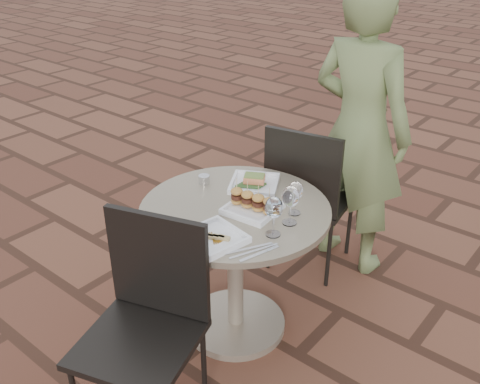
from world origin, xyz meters
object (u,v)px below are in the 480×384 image
Objects in this scene: cafe_table at (235,251)px; chair_far at (307,189)px; chair_near at (148,309)px; plate_salmon at (254,183)px; plate_sliders at (253,204)px; diner at (359,131)px; plate_tuna at (213,238)px.

chair_far reaches higher than cafe_table.
chair_near reaches higher than plate_salmon.
cafe_table is 0.30m from plate_sliders.
chair_far is at bearing 74.86° from chair_near.
diner reaches higher than chair_far.
chair_near is 1.59m from diner.
cafe_table is at bearing -164.60° from plate_sliders.
chair_near is (0.06, -0.61, 0.07)m from cafe_table.
plate_salmon is (-0.12, 0.84, 0.20)m from chair_near.
chair_near is 3.39× the size of plate_tuna.
chair_far is 1.28m from chair_near.
plate_salmon is 1.16× the size of plate_tuna.
cafe_table is 0.53× the size of diner.
cafe_table is 0.40m from plate_tuna.
plate_sliders reaches higher than plate_tuna.
plate_tuna is at bearing 86.47° from chair_far.
chair_near is at bearing -82.02° from plate_salmon.
chair_near reaches higher than plate_tuna.
chair_far is 0.97m from plate_tuna.
diner is at bearing 87.33° from plate_sliders.
plate_salmon is (-0.05, -0.44, 0.20)m from chair_far.
diner is 0.75m from plate_salmon.
plate_sliders is at bearing -53.53° from plate_salmon.
chair_near is 0.39m from plate_tuna.
diner is 5.37× the size of plate_salmon.
chair_far is at bearing 97.59° from plate_tuna.
cafe_table is at bearing -74.62° from plate_salmon.
diner is (0.07, 1.56, 0.30)m from chair_near.
plate_sliders is at bearing 68.93° from chair_near.
plate_sliders reaches higher than cafe_table.
plate_tuna is at bearing -68.51° from cafe_table.
diner is at bearing 89.11° from plate_tuna.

